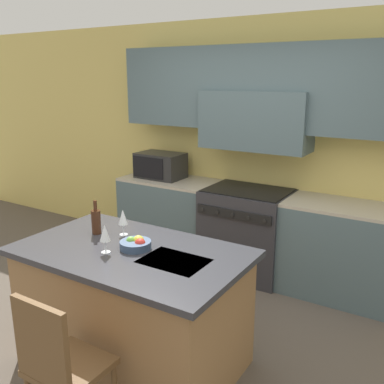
{
  "coord_description": "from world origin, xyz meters",
  "views": [
    {
      "loc": [
        1.78,
        -2.39,
        2.09
      ],
      "look_at": [
        -0.04,
        0.55,
        1.15
      ],
      "focal_mm": 40.0,
      "sensor_mm": 36.0,
      "label": 1
    }
  ],
  "objects": [
    {
      "name": "wine_bottle",
      "position": [
        -0.51,
        -0.11,
        1.0
      ],
      "size": [
        0.07,
        0.07,
        0.27
      ],
      "color": "#422314",
      "rests_on": "kitchen_island"
    },
    {
      "name": "kitchen_island",
      "position": [
        -0.07,
        -0.22,
        0.46
      ],
      "size": [
        1.65,
        0.99,
        0.9
      ],
      "color": "olive",
      "rests_on": "ground_plane"
    },
    {
      "name": "back_cabinetry",
      "position": [
        0.0,
        1.88,
        1.58
      ],
      "size": [
        10.0,
        0.46,
        2.7
      ],
      "color": "#DBC166",
      "rests_on": "ground_plane"
    },
    {
      "name": "wine_glass_near",
      "position": [
        -0.18,
        -0.36,
        1.04
      ],
      "size": [
        0.07,
        0.07,
        0.21
      ],
      "color": "white",
      "rests_on": "kitchen_island"
    },
    {
      "name": "range_stove",
      "position": [
        0.0,
        1.61,
        0.47
      ],
      "size": [
        0.88,
        0.7,
        0.94
      ],
      "color": "#2D2D33",
      "rests_on": "ground_plane"
    },
    {
      "name": "island_chair",
      "position": [
        0.05,
        -1.02,
        0.53
      ],
      "size": [
        0.42,
        0.4,
        0.95
      ],
      "color": "brown",
      "rests_on": "ground_plane"
    },
    {
      "name": "wine_glass_far",
      "position": [
        -0.3,
        -0.03,
        1.04
      ],
      "size": [
        0.07,
        0.07,
        0.21
      ],
      "color": "white",
      "rests_on": "kitchen_island"
    },
    {
      "name": "fruit_bowl",
      "position": [
        -0.05,
        -0.19,
        0.94
      ],
      "size": [
        0.22,
        0.22,
        0.09
      ],
      "color": "#384C6B",
      "rests_on": "kitchen_island"
    },
    {
      "name": "ground_plane",
      "position": [
        0.0,
        0.0,
        0.0
      ],
      "size": [
        10.0,
        10.0,
        0.0
      ],
      "primitive_type": "plane",
      "color": "brown"
    },
    {
      "name": "microwave",
      "position": [
        -1.14,
        1.63,
        1.07
      ],
      "size": [
        0.55,
        0.37,
        0.3
      ],
      "color": "black",
      "rests_on": "back_counter"
    },
    {
      "name": "back_counter",
      "position": [
        -0.0,
        1.63,
        0.46
      ],
      "size": [
        3.16,
        0.62,
        0.92
      ],
      "color": "#4C6066",
      "rests_on": "ground_plane"
    }
  ]
}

